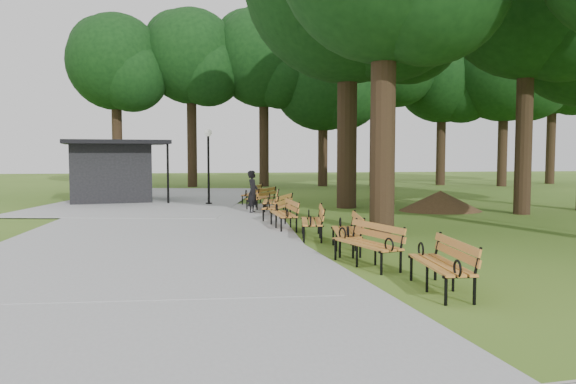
{
  "coord_description": "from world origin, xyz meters",
  "views": [
    {
      "loc": [
        -2.42,
        -13.64,
        2.27
      ],
      "look_at": [
        -0.14,
        2.88,
        1.1
      ],
      "focal_mm": 35.33,
      "sensor_mm": 36.0,
      "label": 1
    }
  ],
  "objects": [
    {
      "name": "bench_1",
      "position": [
        0.66,
        -2.78,
        0.44
      ],
      "size": [
        1.21,
        2.0,
        0.88
      ],
      "primitive_type": null,
      "rotation": [
        0.0,
        0.0,
        -1.25
      ],
      "color": "#C3752D",
      "rests_on": "ground"
    },
    {
      "name": "lawn_tree_4",
      "position": [
        5.53,
        12.53,
        8.9
      ],
      "size": [
        6.73,
        6.73,
        12.34
      ],
      "color": "black",
      "rests_on": "ground"
    },
    {
      "name": "bench_0",
      "position": [
        1.28,
        -4.98,
        0.44
      ],
      "size": [
        0.72,
        1.92,
        0.88
      ],
      "primitive_type": null,
      "rotation": [
        0.0,
        0.0,
        -1.61
      ],
      "color": "#C3752D",
      "rests_on": "ground"
    },
    {
      "name": "ground",
      "position": [
        0.0,
        0.0,
        0.0
      ],
      "size": [
        100.0,
        100.0,
        0.0
      ],
      "primitive_type": "plane",
      "color": "#3C5F1B",
      "rests_on": "ground"
    },
    {
      "name": "bench_6",
      "position": [
        -0.21,
        7.23,
        0.44
      ],
      "size": [
        0.89,
        1.97,
        0.88
      ],
      "primitive_type": null,
      "rotation": [
        0.0,
        0.0,
        -1.71
      ],
      "color": "#C3752D",
      "rests_on": "ground"
    },
    {
      "name": "kiosk",
      "position": [
        -6.91,
        13.04,
        1.41
      ],
      "size": [
        5.14,
        4.67,
        2.82
      ],
      "primitive_type": null,
      "rotation": [
        0.0,
        0.0,
        0.18
      ],
      "color": "black",
      "rests_on": "ground"
    },
    {
      "name": "tree_backdrop",
      "position": [
        6.87,
        23.25,
        8.22
      ],
      "size": [
        37.73,
        9.8,
        16.43
      ],
      "primitive_type": null,
      "color": "black",
      "rests_on": "ground"
    },
    {
      "name": "dirt_mound",
      "position": [
        6.44,
        7.25,
        0.39
      ],
      "size": [
        2.7,
        2.7,
        0.79
      ],
      "primitive_type": "cone",
      "color": "#47301C",
      "rests_on": "ground"
    },
    {
      "name": "bench_3",
      "position": [
        0.23,
        0.98,
        0.44
      ],
      "size": [
        0.91,
        1.97,
        0.88
      ],
      "primitive_type": null,
      "rotation": [
        0.0,
        0.0,
        -1.72
      ],
      "color": "#C3752D",
      "rests_on": "ground"
    },
    {
      "name": "bench_2",
      "position": [
        0.66,
        -1.05,
        0.44
      ],
      "size": [
        0.88,
        1.97,
        0.88
      ],
      "primitive_type": null,
      "rotation": [
        0.0,
        0.0,
        -1.7
      ],
      "color": "#C3752D",
      "rests_on": "ground"
    },
    {
      "name": "lamp_post",
      "position": [
        -2.48,
        10.97,
        2.34
      ],
      "size": [
        0.32,
        0.32,
        3.27
      ],
      "color": "black",
      "rests_on": "ground"
    },
    {
      "name": "person",
      "position": [
        -0.85,
        7.32,
        0.8
      ],
      "size": [
        0.56,
        0.68,
        1.6
      ],
      "primitive_type": "imported",
      "rotation": [
        0.0,
        0.0,
        1.21
      ],
      "color": "black",
      "rests_on": "ground"
    },
    {
      "name": "bench_5",
      "position": [
        -0.19,
        5.19,
        0.44
      ],
      "size": [
        1.36,
        2.0,
        0.88
      ],
      "primitive_type": null,
      "rotation": [
        0.0,
        0.0,
        -1.99
      ],
      "color": "#C3752D",
      "rests_on": "ground"
    },
    {
      "name": "bench_4",
      "position": [
        -0.28,
        2.88,
        0.44
      ],
      "size": [
        0.76,
        1.94,
        0.88
      ],
      "primitive_type": null,
      "rotation": [
        0.0,
        0.0,
        -1.51
      ],
      "color": "#C3752D",
      "rests_on": "ground"
    },
    {
      "name": "bench_7",
      "position": [
        -0.4,
        9.04,
        0.44
      ],
      "size": [
        1.5,
        1.97,
        0.88
      ],
      "primitive_type": null,
      "rotation": [
        0.0,
        0.0,
        -2.09
      ],
      "color": "#C3752D",
      "rests_on": "ground"
    },
    {
      "name": "bench_8",
      "position": [
        -0.62,
        11.07,
        0.44
      ],
      "size": [
        1.17,
        2.0,
        0.88
      ],
      "primitive_type": null,
      "rotation": [
        0.0,
        0.0,
        -1.87
      ],
      "color": "#C3752D",
      "rests_on": "ground"
    },
    {
      "name": "path",
      "position": [
        -4.0,
        3.0,
        0.03
      ],
      "size": [
        12.0,
        38.0,
        0.06
      ],
      "primitive_type": "cube",
      "color": "#969699",
      "rests_on": "ground"
    }
  ]
}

